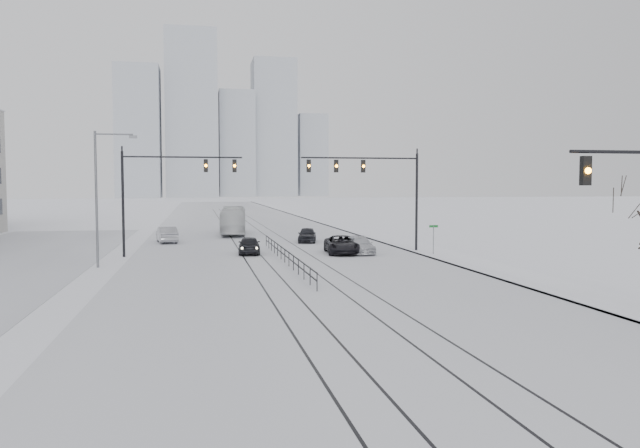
{
  "coord_description": "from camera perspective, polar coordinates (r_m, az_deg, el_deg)",
  "views": [
    {
      "loc": [
        -5.97,
        -13.09,
        5.47
      ],
      "look_at": [
        1.01,
        22.34,
        3.2
      ],
      "focal_mm": 35.0,
      "sensor_mm": 36.0,
      "label": 1
    }
  ],
  "objects": [
    {
      "name": "ground",
      "position": [
        15.39,
        13.08,
        -17.32
      ],
      "size": [
        500.0,
        500.0,
        0.0
      ],
      "primitive_type": "plane",
      "color": "white",
      "rests_on": "ground"
    },
    {
      "name": "road",
      "position": [
        73.54,
        -6.45,
        -0.68
      ],
      "size": [
        22.0,
        260.0,
        0.02
      ],
      "primitive_type": "cube",
      "color": "silver",
      "rests_on": "ground"
    },
    {
      "name": "sidewalk_east",
      "position": [
        75.83,
        3.77,
        -0.49
      ],
      "size": [
        5.0,
        260.0,
        0.16
      ],
      "primitive_type": "cube",
      "color": "white",
      "rests_on": "ground"
    },
    {
      "name": "curb",
      "position": [
        75.24,
        1.97,
        -0.53
      ],
      "size": [
        0.1,
        260.0,
        0.12
      ],
      "primitive_type": "cube",
      "color": "gray",
      "rests_on": "ground"
    },
    {
      "name": "tram_rails",
      "position": [
        53.7,
        -4.7,
        -2.24
      ],
      "size": [
        5.3,
        180.0,
        0.01
      ],
      "color": "black",
      "rests_on": "ground"
    },
    {
      "name": "skyline",
      "position": [
        288.03,
        -9.01,
        8.57
      ],
      "size": [
        96.0,
        48.0,
        72.0
      ],
      "color": "#989FA7",
      "rests_on": "ground"
    },
    {
      "name": "traffic_mast_ne",
      "position": [
        50.12,
        5.24,
        3.91
      ],
      "size": [
        9.6,
        0.37,
        8.0
      ],
      "color": "black",
      "rests_on": "ground"
    },
    {
      "name": "traffic_mast_nw",
      "position": [
        49.15,
        -14.14,
        3.61
      ],
      "size": [
        9.1,
        0.37,
        8.0
      ],
      "color": "black",
      "rests_on": "ground"
    },
    {
      "name": "street_light_west",
      "position": [
        43.54,
        -19.4,
        3.05
      ],
      "size": [
        2.73,
        0.25,
        9.0
      ],
      "color": "#595B60",
      "rests_on": "ground"
    },
    {
      "name": "median_fence",
      "position": [
        43.78,
        -3.24,
        -2.89
      ],
      "size": [
        0.06,
        24.0,
        1.0
      ],
      "color": "black",
      "rests_on": "ground"
    },
    {
      "name": "street_sign",
      "position": [
        48.62,
        10.34,
        -1.02
      ],
      "size": [
        0.7,
        0.06,
        2.4
      ],
      "color": "#595B60",
      "rests_on": "ground"
    },
    {
      "name": "sedan_sb_inner",
      "position": [
        49.46,
        -6.49,
        -1.94
      ],
      "size": [
        2.0,
        4.3,
        1.43
      ],
      "primitive_type": "imported",
      "rotation": [
        0.0,
        0.0,
        3.07
      ],
      "color": "black",
      "rests_on": "ground"
    },
    {
      "name": "sedan_sb_outer",
      "position": [
        60.62,
        -13.83,
        -0.96
      ],
      "size": [
        2.33,
        4.8,
        1.52
      ],
      "primitive_type": "imported",
      "rotation": [
        0.0,
        0.0,
        3.31
      ],
      "color": "#9FA1A7",
      "rests_on": "ground"
    },
    {
      "name": "sedan_nb_front",
      "position": [
        49.4,
        1.98,
        -1.93
      ],
      "size": [
        2.86,
        5.37,
        1.44
      ],
      "primitive_type": "imported",
      "rotation": [
        0.0,
        0.0,
        -0.09
      ],
      "color": "black",
      "rests_on": "ground"
    },
    {
      "name": "sedan_nb_right",
      "position": [
        49.65,
        3.7,
        -1.99
      ],
      "size": [
        2.03,
        4.54,
        1.29
      ],
      "primitive_type": "imported",
      "rotation": [
        0.0,
        0.0,
        -0.05
      ],
      "color": "#B4B6BC",
      "rests_on": "ground"
    },
    {
      "name": "sedan_nb_far",
      "position": [
        59.31,
        -1.19,
        -1.01
      ],
      "size": [
        2.47,
        4.39,
        1.41
      ],
      "primitive_type": "imported",
      "rotation": [
        0.0,
        0.0,
        -0.21
      ],
      "color": "black",
      "rests_on": "ground"
    },
    {
      "name": "box_truck",
      "position": [
        69.11,
        -7.92,
        0.28
      ],
      "size": [
        3.37,
        11.04,
        3.03
      ],
      "primitive_type": "imported",
      "rotation": [
        0.0,
        0.0,
        3.06
      ],
      "color": "silver",
      "rests_on": "ground"
    }
  ]
}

